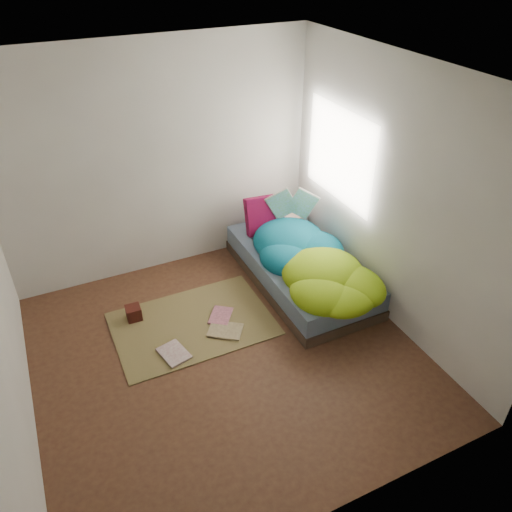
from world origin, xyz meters
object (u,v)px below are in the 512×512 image
Objects in this scene: bed at (300,269)px; wooden_box at (134,313)px; pillow_magenta at (264,215)px; open_book at (293,197)px; floor_book_a at (164,359)px; floor_book_b at (211,315)px.

bed is 1.90m from wooden_box.
pillow_magenta reaches higher than wooden_box.
open_book reaches higher than bed.
floor_book_a is at bearing -81.84° from wooden_box.
floor_book_a is (-1.79, -0.54, -0.14)m from bed.
open_book is at bearing 14.82° from floor_book_a.
open_book is at bearing -26.05° from pillow_magenta.
floor_book_b is (-1.31, -0.64, -0.81)m from open_book.
bed is 6.38× the size of floor_book_a.
pillow_magenta is 1.42m from floor_book_b.
floor_book_b is (0.74, -0.31, -0.06)m from wooden_box.
bed is 4.00× the size of open_book.
bed is 0.79m from pillow_magenta.
pillow_magenta is 1.90m from wooden_box.
pillow_magenta is at bearing 16.11° from wooden_box.
pillow_magenta is 0.90× the size of open_book.
open_book is 2.35m from floor_book_a.
bed is 4.44× the size of pillow_magenta.
bed is at bearing 43.59° from floor_book_b.
bed is 13.41× the size of wooden_box.
floor_book_b is at bearing 18.79° from floor_book_a.
open_book is at bearing 62.82° from floor_book_b.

